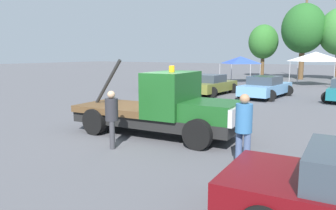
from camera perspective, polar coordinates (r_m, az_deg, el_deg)
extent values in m
plane|color=#545459|center=(11.07, -2.19, -5.16)|extent=(160.00, 160.00, 0.00)
cube|color=black|center=(10.96, -2.21, -2.49)|extent=(5.70, 2.22, 0.35)
cube|color=#19511E|center=(10.03, 7.74, -1.01)|extent=(1.69, 1.82, 0.55)
cube|color=silver|center=(9.78, 12.31, -1.55)|extent=(0.26, 1.81, 0.50)
cube|color=#19511E|center=(10.52, 0.65, 1.92)|extent=(1.38, 2.10, 1.42)
cube|color=brown|center=(11.66, -8.15, -0.45)|extent=(2.93, 2.21, 0.22)
cylinder|color=black|center=(11.89, -10.39, 3.98)|extent=(1.19, 0.21, 1.63)
cylinder|color=orange|center=(10.45, 0.66, 6.33)|extent=(0.18, 0.18, 0.20)
cylinder|color=black|center=(11.04, 9.04, -2.97)|extent=(0.88, 0.26, 0.88)
cylinder|color=black|center=(9.29, 5.16, -5.13)|extent=(0.88, 0.26, 0.88)
cylinder|color=black|center=(12.73, -7.10, -1.35)|extent=(0.88, 0.26, 0.88)
cylinder|color=black|center=(11.25, -12.71, -2.85)|extent=(0.88, 0.26, 0.88)
cylinder|color=black|center=(6.57, 19.90, -12.58)|extent=(0.68, 0.22, 0.68)
cylinder|color=#475B84|center=(8.09, 12.22, -7.51)|extent=(0.16, 0.16, 0.86)
cylinder|color=#475B84|center=(7.99, 13.57, -7.77)|extent=(0.16, 0.16, 0.86)
cylinder|color=teal|center=(7.86, 13.09, -2.24)|extent=(0.39, 0.39, 0.68)
sphere|color=#A87A56|center=(7.79, 13.20, 1.06)|extent=(0.23, 0.23, 0.23)
cylinder|color=#38383D|center=(9.67, -9.69, -4.90)|extent=(0.15, 0.15, 0.81)
cylinder|color=#38383D|center=(9.47, -9.68, -5.19)|extent=(0.15, 0.15, 0.81)
cylinder|color=#28282D|center=(9.43, -9.80, -0.78)|extent=(0.37, 0.37, 0.64)
sphere|color=tan|center=(9.37, -9.87, 1.80)|extent=(0.22, 0.22, 0.22)
cube|color=navy|center=(24.90, 0.60, 3.94)|extent=(2.03, 4.71, 0.60)
cube|color=#333D47|center=(24.65, 0.33, 5.17)|extent=(1.75, 1.99, 0.50)
cylinder|color=black|center=(26.74, 0.64, 3.85)|extent=(0.68, 0.22, 0.68)
cylinder|color=black|center=(25.85, 4.17, 3.66)|extent=(0.68, 0.22, 0.68)
cylinder|color=black|center=(24.08, -3.23, 3.28)|extent=(0.68, 0.22, 0.68)
cylinder|color=black|center=(23.08, 0.56, 3.05)|extent=(0.68, 0.22, 0.68)
cube|color=olive|center=(22.17, 7.40, 3.25)|extent=(2.20, 4.46, 0.60)
cube|color=#333D47|center=(21.94, 7.15, 4.64)|extent=(1.81, 1.93, 0.50)
cylinder|color=black|center=(23.92, 7.14, 3.19)|extent=(0.68, 0.22, 0.68)
cylinder|color=black|center=(23.10, 11.15, 2.89)|extent=(0.68, 0.22, 0.68)
cylinder|color=black|center=(21.39, 3.32, 2.57)|extent=(0.68, 0.22, 0.68)
cylinder|color=black|center=(20.47, 7.68, 2.22)|extent=(0.68, 0.22, 0.68)
cube|color=#669ED1|center=(21.30, 16.66, 2.72)|extent=(2.18, 4.86, 0.60)
cube|color=#333D47|center=(21.03, 16.50, 4.16)|extent=(1.75, 2.11, 0.50)
cylinder|color=black|center=(23.12, 16.04, 2.72)|extent=(0.68, 0.22, 0.68)
cylinder|color=black|center=(22.57, 20.12, 2.38)|extent=(0.68, 0.22, 0.68)
cylinder|color=black|center=(20.16, 12.75, 1.98)|extent=(0.68, 0.22, 0.68)
cylinder|color=black|center=(19.53, 17.36, 1.58)|extent=(0.68, 0.22, 0.68)
cylinder|color=black|center=(22.76, 26.86, 2.01)|extent=(0.68, 0.22, 0.68)
cylinder|color=black|center=(19.91, 26.06, 1.21)|extent=(0.68, 0.22, 0.68)
cylinder|color=#9E9EA3|center=(31.59, 8.99, 5.51)|extent=(0.07, 0.07, 1.77)
cylinder|color=#9E9EA3|center=(30.54, 14.12, 5.24)|extent=(0.07, 0.07, 1.77)
cylinder|color=#9E9EA3|center=(34.33, 10.98, 5.72)|extent=(0.07, 0.07, 1.77)
cylinder|color=#9E9EA3|center=(33.36, 15.74, 5.46)|extent=(0.07, 0.07, 1.77)
pyramid|color=#2D4CB7|center=(32.38, 12.53, 7.66)|extent=(2.97, 2.97, 0.69)
cylinder|color=#9E9EA3|center=(29.40, 20.39, 5.11)|extent=(0.07, 0.07, 2.07)
cylinder|color=#9E9EA3|center=(28.88, 26.97, 4.64)|extent=(0.07, 0.07, 2.07)
cylinder|color=#9E9EA3|center=(32.71, 21.65, 5.37)|extent=(0.07, 0.07, 2.07)
pyramid|color=white|center=(30.72, 24.32, 7.70)|extent=(3.38, 3.38, 0.80)
cylinder|color=brown|center=(37.74, 22.15, 6.25)|extent=(0.55, 0.55, 2.76)
ellipsoid|color=#235B23|center=(37.81, 22.51, 12.23)|extent=(4.42, 4.42, 5.13)
cylinder|color=brown|center=(40.55, 16.08, 6.25)|extent=(0.43, 0.43, 2.13)
ellipsoid|color=#2D6B28|center=(40.54, 16.27, 10.54)|extent=(3.40, 3.40, 3.95)
cylinder|color=brown|center=(39.88, 22.75, 11.89)|extent=(0.24, 0.24, 10.49)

